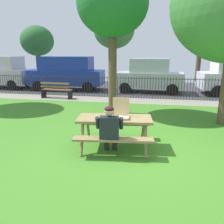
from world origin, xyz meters
TOP-DOWN VIEW (x-y plane):
  - ground at (0.00, 1.28)m, footprint 28.00×10.56m
  - cobblestone_walkway at (0.00, 5.86)m, footprint 28.00×1.40m
  - street_asphalt at (0.00, 9.99)m, footprint 28.00×6.88m
  - picnic_table_foreground at (-0.48, 0.05)m, footprint 1.97×1.70m
  - pizza_box_open at (-0.34, 0.11)m, footprint 0.46×0.48m
  - adult_at_table at (-0.51, -0.46)m, footprint 0.63×0.62m
  - iron_fence_streetside at (0.00, 6.56)m, footprint 18.85×0.03m
  - park_bench_left at (-4.56, 5.72)m, footprint 1.62×0.56m
  - tree_by_fence at (-1.16, 3.38)m, footprint 2.56×2.56m
  - parked_car_left at (-5.08, 8.55)m, footprint 4.67×2.09m
  - parked_car_center at (0.11, 8.55)m, footprint 3.97×1.96m
  - far_tree_left at (-10.14, 14.50)m, footprint 2.94×2.94m
  - far_tree_midleft at (-3.12, 14.50)m, footprint 3.40×3.40m
  - far_tree_center at (3.82, 14.50)m, footprint 3.22×3.22m

SIDE VIEW (x-z plane):
  - ground at x=0.00m, z-range -0.02..0.00m
  - street_asphalt at x=0.00m, z-range -0.01..0.00m
  - cobblestone_walkway at x=0.00m, z-range -0.01..0.00m
  - park_bench_left at x=-4.56m, z-range -0.01..0.84m
  - iron_fence_streetside at x=0.00m, z-range 0.01..1.13m
  - picnic_table_foreground at x=-0.48m, z-range 0.20..0.99m
  - adult_at_table at x=-0.51m, z-range 0.06..1.25m
  - pizza_box_open at x=-0.34m, z-range 0.65..1.11m
  - parked_car_center at x=0.11m, z-range 0.02..2.00m
  - parked_car_left at x=-5.08m, z-range 0.06..2.14m
  - far_tree_left at x=-10.14m, z-range 0.98..5.64m
  - tree_by_fence at x=-1.16m, z-range 1.37..6.51m
  - far_tree_midleft at x=-3.12m, z-range 1.27..6.96m
  - far_tree_center at x=3.82m, z-range 1.48..7.41m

